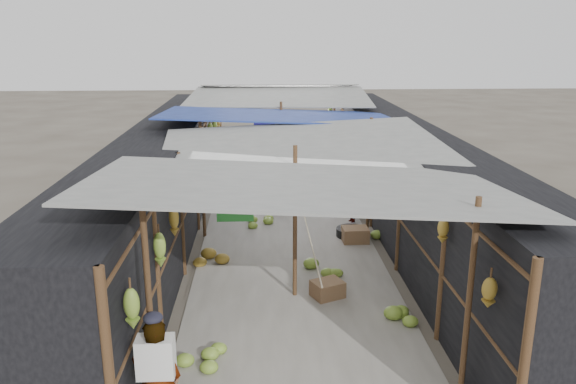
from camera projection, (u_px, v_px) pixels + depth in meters
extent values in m
cube|color=#9E998E|center=(285.00, 227.00, 12.91)|extent=(3.60, 16.00, 0.02)
cube|color=black|center=(164.00, 181.00, 12.47)|extent=(1.40, 15.00, 2.30)
cube|color=black|center=(404.00, 178.00, 12.73)|extent=(1.40, 15.00, 2.30)
cube|color=#906C49|center=(327.00, 289.00, 9.44)|extent=(0.62, 0.57, 0.30)
cube|color=#906C49|center=(355.00, 235.00, 11.96)|extent=(0.55, 0.45, 0.33)
cube|color=#906C49|center=(280.00, 206.00, 14.06)|extent=(0.50, 0.45, 0.27)
cylinder|color=black|center=(351.00, 233.00, 12.30)|extent=(0.66, 0.66, 0.20)
imported|color=white|center=(157.00, 378.00, 6.07)|extent=(0.52, 0.35, 1.41)
imported|color=#2040A0|center=(239.00, 178.00, 13.71)|extent=(1.00, 0.85, 1.80)
imported|color=#4D4943|center=(352.00, 205.00, 13.15)|extent=(0.52, 0.64, 0.86)
cylinder|color=brown|center=(150.00, 314.00, 6.22)|extent=(0.07, 0.07, 2.60)
cylinder|color=brown|center=(469.00, 306.00, 6.39)|extent=(0.07, 0.07, 2.60)
cylinder|color=brown|center=(295.00, 223.00, 9.19)|extent=(0.07, 0.07, 2.60)
cylinder|color=brown|center=(202.00, 179.00, 11.99)|extent=(0.07, 0.07, 2.60)
cylinder|color=brown|center=(369.00, 177.00, 12.16)|extent=(0.07, 0.07, 2.60)
cylinder|color=brown|center=(281.00, 151.00, 14.96)|extent=(0.07, 0.07, 2.60)
cylinder|color=brown|center=(221.00, 132.00, 17.76)|extent=(0.07, 0.07, 2.60)
cylinder|color=brown|center=(334.00, 131.00, 17.93)|extent=(0.07, 0.07, 2.60)
cube|color=gray|center=(305.00, 184.00, 6.94)|extent=(5.21, 3.19, 0.52)
cube|color=gray|center=(302.00, 146.00, 10.07)|extent=(5.23, 3.73, 0.50)
cube|color=#203C96|center=(279.00, 115.00, 13.20)|extent=(5.40, 3.60, 0.41)
cube|color=gray|center=(279.00, 96.00, 16.35)|extent=(5.37, 3.66, 0.27)
cube|color=gray|center=(279.00, 86.00, 18.64)|extent=(5.00, 1.99, 0.24)
cylinder|color=brown|center=(194.00, 141.00, 12.26)|extent=(0.06, 15.00, 0.06)
cylinder|color=brown|center=(375.00, 139.00, 12.45)|extent=(0.06, 15.00, 0.06)
cylinder|color=gray|center=(285.00, 140.00, 12.35)|extent=(0.02, 15.00, 0.02)
cube|color=silver|center=(294.00, 136.00, 14.35)|extent=(0.60, 0.03, 0.55)
cube|color=#297C2E|center=(235.00, 201.00, 9.04)|extent=(0.60, 0.03, 0.70)
cube|color=navy|center=(264.00, 121.00, 16.99)|extent=(0.65, 0.03, 0.60)
cube|color=#A81920|center=(329.00, 158.00, 11.93)|extent=(0.50, 0.03, 0.60)
ellipsoid|color=olive|center=(132.00, 309.00, 5.71)|extent=(0.17, 0.14, 0.46)
ellipsoid|color=olive|center=(160.00, 250.00, 7.31)|extent=(0.16, 0.14, 0.49)
ellipsoid|color=olive|center=(174.00, 221.00, 8.53)|extent=(0.15, 0.13, 0.50)
ellipsoid|color=olive|center=(188.00, 189.00, 10.17)|extent=(0.18, 0.15, 0.49)
ellipsoid|color=olive|center=(197.00, 156.00, 11.67)|extent=(0.17, 0.14, 0.37)
ellipsoid|color=olive|center=(203.00, 146.00, 13.08)|extent=(0.19, 0.16, 0.53)
ellipsoid|color=olive|center=(210.00, 130.00, 14.87)|extent=(0.15, 0.13, 0.39)
ellipsoid|color=olive|center=(215.00, 126.00, 16.36)|extent=(0.14, 0.12, 0.44)
ellipsoid|color=olive|center=(218.00, 125.00, 17.59)|extent=(0.15, 0.12, 0.56)
ellipsoid|color=olive|center=(221.00, 115.00, 19.06)|extent=(0.14, 0.12, 0.52)
ellipsoid|color=olive|center=(489.00, 293.00, 6.01)|extent=(0.17, 0.14, 0.36)
ellipsoid|color=olive|center=(443.00, 231.00, 7.50)|extent=(0.15, 0.13, 0.36)
ellipsoid|color=olive|center=(413.00, 202.00, 9.00)|extent=(0.17, 0.15, 0.50)
ellipsoid|color=olive|center=(396.00, 187.00, 10.05)|extent=(0.17, 0.14, 0.42)
ellipsoid|color=olive|center=(377.00, 170.00, 11.74)|extent=(0.14, 0.12, 0.50)
ellipsoid|color=olive|center=(365.00, 156.00, 13.10)|extent=(0.18, 0.15, 0.60)
ellipsoid|color=olive|center=(353.00, 134.00, 14.74)|extent=(0.16, 0.13, 0.45)
ellipsoid|color=olive|center=(343.00, 123.00, 16.37)|extent=(0.19, 0.16, 0.41)
ellipsoid|color=olive|center=(336.00, 123.00, 18.02)|extent=(0.17, 0.15, 0.52)
ellipsoid|color=olive|center=(330.00, 112.00, 19.45)|extent=(0.14, 0.12, 0.41)
ellipsoid|color=olive|center=(350.00, 205.00, 14.04)|extent=(0.64, 0.55, 0.32)
ellipsoid|color=olive|center=(202.00, 355.00, 7.56)|extent=(0.49, 0.41, 0.24)
ellipsoid|color=olive|center=(223.00, 178.00, 16.83)|extent=(0.51, 0.43, 0.25)
ellipsoid|color=olive|center=(408.00, 313.00, 8.66)|extent=(0.57, 0.48, 0.28)
ellipsoid|color=olive|center=(214.00, 254.00, 10.95)|extent=(0.62, 0.53, 0.31)
ellipsoid|color=olive|center=(363.00, 231.00, 12.16)|extent=(0.72, 0.61, 0.36)
ellipsoid|color=olive|center=(228.00, 204.00, 14.31)|extent=(0.48, 0.41, 0.24)
ellipsoid|color=olive|center=(327.00, 181.00, 16.36)|extent=(0.64, 0.54, 0.32)
ellipsoid|color=olive|center=(261.00, 219.00, 13.02)|extent=(0.62, 0.53, 0.31)
ellipsoid|color=olive|center=(328.00, 262.00, 10.52)|extent=(0.67, 0.57, 0.33)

